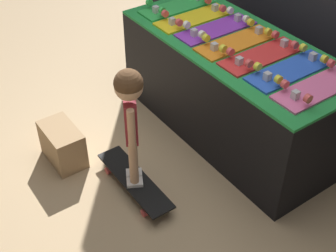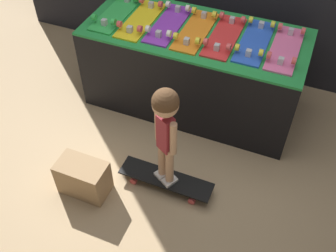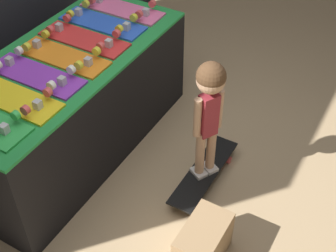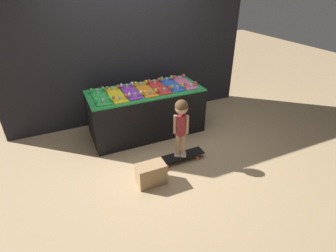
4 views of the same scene
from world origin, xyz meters
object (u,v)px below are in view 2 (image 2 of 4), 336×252
object	(u,v)px
skateboard_orange_on_rack	(196,30)
skateboard_on_floor	(166,179)
child	(166,121)
skateboard_pink_on_rack	(285,48)
skateboard_red_on_rack	(225,35)
skateboard_green_on_rack	(116,12)
skateboard_purple_on_rack	(169,23)
storage_box	(83,178)
skateboard_yellow_on_rack	(141,19)
skateboard_blue_on_rack	(255,41)

from	to	relation	value
skateboard_orange_on_rack	skateboard_on_floor	bearing A→B (deg)	-81.58
child	skateboard_pink_on_rack	bearing A→B (deg)	88.83
skateboard_orange_on_rack	skateboard_red_on_rack	distance (m)	0.24
skateboard_green_on_rack	skateboard_orange_on_rack	distance (m)	0.71
skateboard_purple_on_rack	child	world-z (taller)	child
storage_box	skateboard_orange_on_rack	bearing A→B (deg)	71.73
skateboard_orange_on_rack	skateboard_yellow_on_rack	bearing A→B (deg)	-178.21
skateboard_on_floor	skateboard_red_on_rack	bearing A→B (deg)	84.56
skateboard_on_floor	child	world-z (taller)	child
skateboard_purple_on_rack	storage_box	bearing A→B (deg)	-97.80
skateboard_yellow_on_rack	skateboard_red_on_rack	size ratio (longest dim) A/B	1.00
skateboard_blue_on_rack	skateboard_yellow_on_rack	bearing A→B (deg)	-177.20
skateboard_orange_on_rack	skateboard_blue_on_rack	bearing A→B (deg)	3.80
skateboard_blue_on_rack	skateboard_pink_on_rack	bearing A→B (deg)	-1.53
skateboard_green_on_rack	skateboard_yellow_on_rack	world-z (taller)	same
skateboard_green_on_rack	skateboard_orange_on_rack	xyz separation A→B (m)	(0.71, 0.00, 0.00)
child	storage_box	xyz separation A→B (m)	(-0.55, -0.27, -0.56)
skateboard_yellow_on_rack	skateboard_pink_on_rack	world-z (taller)	same
skateboard_green_on_rack	skateboard_on_floor	distance (m)	1.47
skateboard_blue_on_rack	skateboard_pink_on_rack	world-z (taller)	same
skateboard_pink_on_rack	skateboard_on_floor	xyz separation A→B (m)	(-0.57, -0.99, -0.70)
skateboard_green_on_rack	skateboard_purple_on_rack	size ratio (longest dim) A/B	1.00
skateboard_orange_on_rack	skateboard_green_on_rack	bearing A→B (deg)	-179.99
skateboard_green_on_rack	skateboard_red_on_rack	bearing A→B (deg)	0.77
skateboard_yellow_on_rack	skateboard_pink_on_rack	size ratio (longest dim) A/B	1.00
skateboard_purple_on_rack	skateboard_pink_on_rack	world-z (taller)	same
skateboard_on_floor	child	bearing A→B (deg)	0.00
skateboard_yellow_on_rack	skateboard_green_on_rack	bearing A→B (deg)	176.45
skateboard_purple_on_rack	child	size ratio (longest dim) A/B	0.72
skateboard_green_on_rack	child	bearing A→B (deg)	-48.59
skateboard_red_on_rack	skateboard_on_floor	bearing A→B (deg)	-95.44
skateboard_red_on_rack	skateboard_blue_on_rack	xyz separation A→B (m)	(0.24, 0.02, 0.00)
skateboard_red_on_rack	skateboard_blue_on_rack	size ratio (longest dim) A/B	1.00
skateboard_red_on_rack	storage_box	size ratio (longest dim) A/B	1.71
skateboard_green_on_rack	skateboard_orange_on_rack	world-z (taller)	same
skateboard_blue_on_rack	skateboard_on_floor	xyz separation A→B (m)	(-0.33, -1.00, -0.70)
skateboard_red_on_rack	skateboard_purple_on_rack	bearing A→B (deg)	-179.69
skateboard_red_on_rack	child	bearing A→B (deg)	-95.44
skateboard_green_on_rack	skateboard_blue_on_rack	size ratio (longest dim) A/B	1.00
skateboard_green_on_rack	skateboard_pink_on_rack	size ratio (longest dim) A/B	1.00
skateboard_green_on_rack	skateboard_blue_on_rack	xyz separation A→B (m)	(1.19, 0.03, 0.00)
skateboard_on_floor	storage_box	world-z (taller)	storage_box
skateboard_blue_on_rack	child	xyz separation A→B (m)	(-0.33, -1.00, -0.08)
skateboard_purple_on_rack	skateboard_blue_on_rack	size ratio (longest dim) A/B	1.00
skateboard_yellow_on_rack	skateboard_pink_on_rack	bearing A→B (deg)	1.93
skateboard_on_floor	storage_box	distance (m)	0.62
skateboard_red_on_rack	storage_box	distance (m)	1.54
skateboard_purple_on_rack	skateboard_red_on_rack	bearing A→B (deg)	0.31
skateboard_yellow_on_rack	skateboard_red_on_rack	distance (m)	0.71
skateboard_green_on_rack	skateboard_yellow_on_rack	size ratio (longest dim) A/B	1.00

